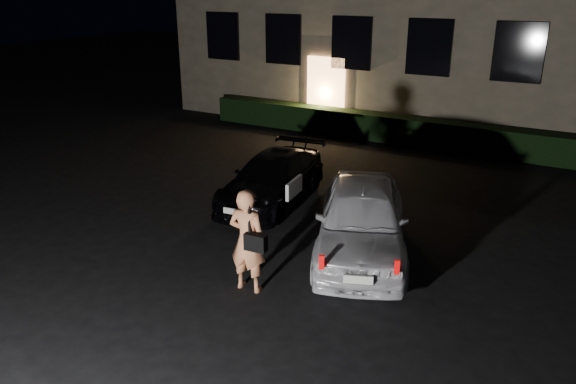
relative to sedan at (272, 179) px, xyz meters
The scene contains 5 objects.
ground 4.31m from the sedan, 69.58° to the right, with size 80.00×80.00×0.00m, color black.
hedge 6.66m from the sedan, 77.06° to the left, with size 15.00×0.70×0.85m, color black.
sedan is the anchor object (origin of this frame).
hatch 3.25m from the sedan, 27.58° to the right, with size 3.03×4.43×1.40m.
man 4.12m from the sedan, 64.50° to the right, with size 0.76×0.48×1.80m.
Camera 1 is at (4.98, -6.63, 4.89)m, focal length 35.00 mm.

